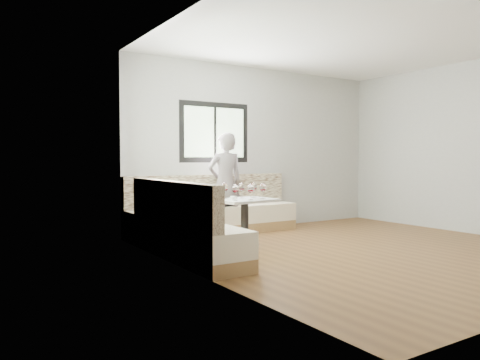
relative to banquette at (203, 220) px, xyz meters
name	(u,v)px	position (x,y,z in m)	size (l,w,h in m)	color
room	(359,144)	(1.51, -1.55, 1.08)	(5.01, 5.01, 2.81)	brown
banquette	(203,220)	(0.00, 0.00, 0.00)	(2.90, 2.80, 0.95)	#9B7244
table	(245,211)	(0.37, -0.54, 0.16)	(0.85, 0.69, 0.66)	black
person	(225,183)	(0.69, 0.53, 0.48)	(0.59, 0.39, 1.63)	slate
olive_ramekin	(234,197)	(0.24, -0.46, 0.35)	(0.10, 0.10, 0.04)	white
wine_glass_a	(235,189)	(0.13, -0.69, 0.48)	(0.10, 0.10, 0.22)	white
wine_glass_b	(251,189)	(0.33, -0.75, 0.48)	(0.10, 0.10, 0.22)	white
wine_glass_c	(263,188)	(0.59, -0.67, 0.48)	(0.10, 0.10, 0.22)	white
wine_glass_d	(242,187)	(0.40, -0.43, 0.48)	(0.10, 0.10, 0.22)	white
wine_glass_e	(254,187)	(0.62, -0.40, 0.48)	(0.10, 0.10, 0.22)	white
wine_glass_f	(225,188)	(0.17, -0.35, 0.48)	(0.10, 0.10, 0.22)	white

